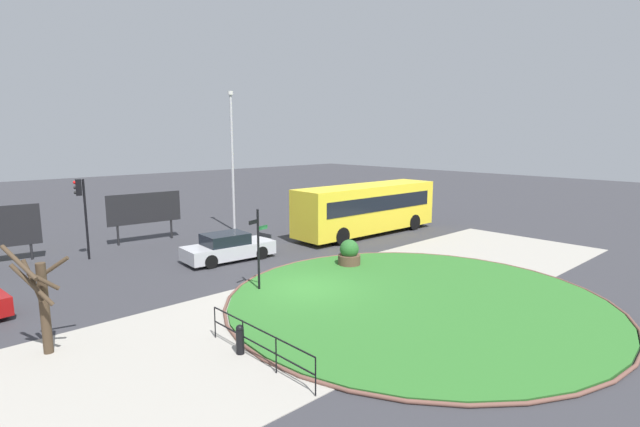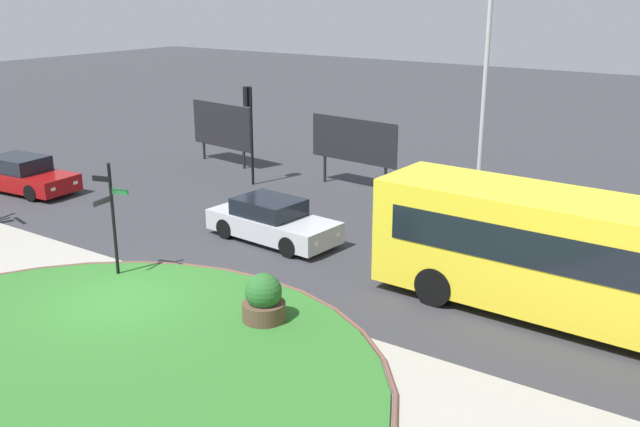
{
  "view_description": "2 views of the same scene",
  "coord_description": "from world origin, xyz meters",
  "px_view_note": "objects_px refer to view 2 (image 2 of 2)",
  "views": [
    {
      "loc": [
        -11.81,
        -13.41,
        6.0
      ],
      "look_at": [
        3.37,
        2.83,
        2.33
      ],
      "focal_mm": 26.61,
      "sensor_mm": 36.0,
      "label": 1
    },
    {
      "loc": [
        13.71,
        -10.78,
        7.67
      ],
      "look_at": [
        4.14,
        2.97,
        2.38
      ],
      "focal_mm": 40.3,
      "sensor_mm": 36.0,
      "label": 2
    }
  ],
  "objects_px": {
    "bus_yellow": "(583,259)",
    "car_near_lane": "(22,175)",
    "signpost_directional": "(112,213)",
    "car_far_lane": "(272,221)",
    "planter_near_signpost": "(264,301)",
    "billboard_right": "(222,126)",
    "billboard_left": "(354,141)",
    "lamppost_tall": "(485,83)",
    "traffic_light_near": "(249,114)"
  },
  "relations": [
    {
      "from": "signpost_directional",
      "to": "billboard_right",
      "type": "distance_m",
      "value": 13.51
    },
    {
      "from": "signpost_directional",
      "to": "bus_yellow",
      "type": "height_order",
      "value": "signpost_directional"
    },
    {
      "from": "car_near_lane",
      "to": "billboard_right",
      "type": "xyz_separation_m",
      "value": [
        3.34,
        7.95,
        1.08
      ]
    },
    {
      "from": "car_near_lane",
      "to": "lamppost_tall",
      "type": "relative_size",
      "value": 0.55
    },
    {
      "from": "bus_yellow",
      "to": "billboard_right",
      "type": "xyz_separation_m",
      "value": [
        -17.93,
        7.31,
        0.09
      ]
    },
    {
      "from": "billboard_right",
      "to": "planter_near_signpost",
      "type": "distance_m",
      "value": 16.64
    },
    {
      "from": "billboard_right",
      "to": "bus_yellow",
      "type": "bearing_deg",
      "value": -14.8
    },
    {
      "from": "traffic_light_near",
      "to": "billboard_left",
      "type": "relative_size",
      "value": 0.96
    },
    {
      "from": "bus_yellow",
      "to": "signpost_directional",
      "type": "bearing_deg",
      "value": -156.97
    },
    {
      "from": "signpost_directional",
      "to": "traffic_light_near",
      "type": "bearing_deg",
      "value": 109.15
    },
    {
      "from": "signpost_directional",
      "to": "traffic_light_near",
      "type": "xyz_separation_m",
      "value": [
        -3.38,
        9.74,
        1.03
      ]
    },
    {
      "from": "lamppost_tall",
      "to": "planter_near_signpost",
      "type": "xyz_separation_m",
      "value": [
        -0.77,
        -10.83,
        -4.06
      ]
    },
    {
      "from": "bus_yellow",
      "to": "planter_near_signpost",
      "type": "relative_size",
      "value": 8.01
    },
    {
      "from": "billboard_right",
      "to": "signpost_directional",
      "type": "bearing_deg",
      "value": -52.92
    },
    {
      "from": "signpost_directional",
      "to": "planter_near_signpost",
      "type": "relative_size",
      "value": 2.57
    },
    {
      "from": "signpost_directional",
      "to": "billboard_right",
      "type": "height_order",
      "value": "signpost_directional"
    },
    {
      "from": "bus_yellow",
      "to": "car_far_lane",
      "type": "relative_size",
      "value": 2.27
    },
    {
      "from": "car_far_lane",
      "to": "lamppost_tall",
      "type": "bearing_deg",
      "value": 59.15
    },
    {
      "from": "car_near_lane",
      "to": "car_far_lane",
      "type": "relative_size",
      "value": 1.06
    },
    {
      "from": "car_far_lane",
      "to": "lamppost_tall",
      "type": "xyz_separation_m",
      "value": [
        4.29,
        6.08,
        4.0
      ]
    },
    {
      "from": "bus_yellow",
      "to": "billboard_right",
      "type": "height_order",
      "value": "bus_yellow"
    },
    {
      "from": "car_near_lane",
      "to": "billboard_right",
      "type": "bearing_deg",
      "value": 62.05
    },
    {
      "from": "traffic_light_near",
      "to": "billboard_right",
      "type": "xyz_separation_m",
      "value": [
        -3.31,
        1.99,
        -1.16
      ]
    },
    {
      "from": "billboard_left",
      "to": "billboard_right",
      "type": "xyz_separation_m",
      "value": [
        -7.11,
        0.14,
        -0.17
      ]
    },
    {
      "from": "signpost_directional",
      "to": "bus_yellow",
      "type": "relative_size",
      "value": 0.32
    },
    {
      "from": "signpost_directional",
      "to": "planter_near_signpost",
      "type": "distance_m",
      "value": 5.3
    },
    {
      "from": "car_far_lane",
      "to": "planter_near_signpost",
      "type": "relative_size",
      "value": 3.53
    },
    {
      "from": "bus_yellow",
      "to": "planter_near_signpost",
      "type": "bearing_deg",
      "value": -143.1
    },
    {
      "from": "lamppost_tall",
      "to": "planter_near_signpost",
      "type": "bearing_deg",
      "value": -94.06
    },
    {
      "from": "signpost_directional",
      "to": "car_near_lane",
      "type": "bearing_deg",
      "value": 159.38
    },
    {
      "from": "billboard_right",
      "to": "traffic_light_near",
      "type": "bearing_deg",
      "value": -23.61
    },
    {
      "from": "car_far_lane",
      "to": "traffic_light_near",
      "type": "relative_size",
      "value": 1.13
    },
    {
      "from": "bus_yellow",
      "to": "billboard_right",
      "type": "relative_size",
      "value": 2.69
    },
    {
      "from": "car_far_lane",
      "to": "billboard_right",
      "type": "bearing_deg",
      "value": 144.74
    },
    {
      "from": "billboard_right",
      "to": "planter_near_signpost",
      "type": "height_order",
      "value": "billboard_right"
    },
    {
      "from": "signpost_directional",
      "to": "planter_near_signpost",
      "type": "xyz_separation_m",
      "value": [
        5.14,
        0.1,
        -1.28
      ]
    },
    {
      "from": "billboard_left",
      "to": "bus_yellow",
      "type": "bearing_deg",
      "value": -28.64
    },
    {
      "from": "billboard_left",
      "to": "signpost_directional",
      "type": "bearing_deg",
      "value": -87.19
    },
    {
      "from": "car_near_lane",
      "to": "planter_near_signpost",
      "type": "relative_size",
      "value": 3.74
    },
    {
      "from": "car_near_lane",
      "to": "planter_near_signpost",
      "type": "xyz_separation_m",
      "value": [
        15.18,
        -3.68,
        -0.07
      ]
    },
    {
      "from": "bus_yellow",
      "to": "car_near_lane",
      "type": "relative_size",
      "value": 2.14
    },
    {
      "from": "car_near_lane",
      "to": "billboard_left",
      "type": "relative_size",
      "value": 1.15
    },
    {
      "from": "traffic_light_near",
      "to": "lamppost_tall",
      "type": "height_order",
      "value": "lamppost_tall"
    },
    {
      "from": "bus_yellow",
      "to": "traffic_light_near",
      "type": "xyz_separation_m",
      "value": [
        -14.63,
        5.32,
        1.25
      ]
    },
    {
      "from": "bus_yellow",
      "to": "car_near_lane",
      "type": "distance_m",
      "value": 21.31
    },
    {
      "from": "bus_yellow",
      "to": "traffic_light_near",
      "type": "bearing_deg",
      "value": 161.56
    },
    {
      "from": "bus_yellow",
      "to": "billboard_right",
      "type": "bearing_deg",
      "value": 159.39
    },
    {
      "from": "planter_near_signpost",
      "to": "billboard_left",
      "type": "bearing_deg",
      "value": 112.37
    },
    {
      "from": "car_near_lane",
      "to": "billboard_left",
      "type": "xyz_separation_m",
      "value": [
        10.45,
        7.81,
        1.25
      ]
    },
    {
      "from": "car_far_lane",
      "to": "billboard_left",
      "type": "distance_m",
      "value": 6.96
    }
  ]
}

